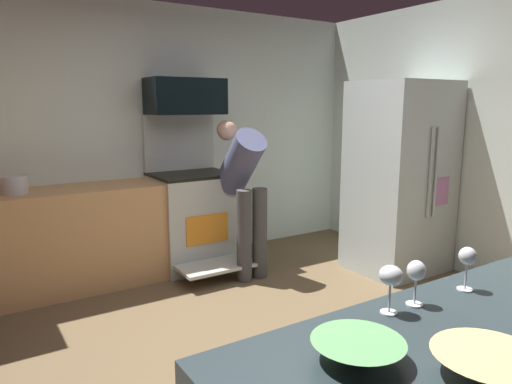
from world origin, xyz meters
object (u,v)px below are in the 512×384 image
at_px(person_cook, 243,184).
at_px(mixing_bowl_small, 489,367).
at_px(microwave, 186,96).
at_px(mixing_bowl_prep, 358,351).
at_px(refrigerator, 400,178).
at_px(wine_glass_far, 391,277).
at_px(stock_pot, 13,185).
at_px(wine_glass_extra, 416,273).
at_px(oven_range, 193,216).
at_px(wine_glass_mid, 467,258).

height_order(person_cook, mixing_bowl_small, person_cook).
distance_m(microwave, person_cook, 1.05).
bearing_deg(mixing_bowl_small, mixing_bowl_prep, 132.11).
height_order(microwave, person_cook, microwave).
distance_m(microwave, refrigerator, 2.23).
xyz_separation_m(person_cook, mixing_bowl_small, (-1.10, -3.09, 0.06)).
relative_size(wine_glass_far, stock_pot, 0.78).
distance_m(person_cook, wine_glass_extra, 2.83).
distance_m(microwave, mixing_bowl_small, 3.85).
relative_size(refrigerator, wine_glass_far, 10.53).
height_order(mixing_bowl_small, mixing_bowl_prep, mixing_bowl_small).
bearing_deg(wine_glass_extra, refrigerator, 41.68).
bearing_deg(mixing_bowl_small, oven_range, 77.38).
distance_m(mixing_bowl_prep, wine_glass_extra, 0.48).
relative_size(microwave, refrigerator, 0.40).
relative_size(microwave, stock_pot, 3.33).
relative_size(mixing_bowl_prep, stock_pot, 1.21).
xyz_separation_m(refrigerator, mixing_bowl_small, (-2.47, -2.42, 0.02)).
xyz_separation_m(microwave, wine_glass_far, (-0.72, -3.27, -0.66)).
bearing_deg(wine_glass_extra, stock_pot, 107.27).
height_order(wine_glass_extra, stock_pot, wine_glass_extra).
height_order(microwave, stock_pot, microwave).
bearing_deg(microwave, oven_range, -90.00).
height_order(refrigerator, wine_glass_mid, refrigerator).
xyz_separation_m(person_cook, mixing_bowl_prep, (-1.33, -2.84, 0.05)).
xyz_separation_m(mixing_bowl_prep, wine_glass_mid, (0.73, 0.15, 0.10)).
height_order(person_cook, stock_pot, person_cook).
bearing_deg(person_cook, oven_range, 120.60).
bearing_deg(wine_glass_extra, oven_range, 79.53).
bearing_deg(wine_glass_far, mixing_bowl_prep, -152.15).
bearing_deg(mixing_bowl_small, stock_pot, 102.14).
distance_m(person_cook, wine_glass_far, 2.87).
height_order(wine_glass_far, stock_pot, wine_glass_far).
bearing_deg(refrigerator, oven_range, 144.78).
relative_size(mixing_bowl_prep, wine_glass_extra, 1.59).
xyz_separation_m(person_cook, wine_glass_extra, (-0.89, -2.68, 0.14)).
height_order(wine_glass_mid, wine_glass_extra, wine_glass_mid).
distance_m(refrigerator, stock_pot, 3.46).
bearing_deg(microwave, wine_glass_extra, -100.18).
distance_m(wine_glass_extra, stock_pot, 3.35).
height_order(wine_glass_far, wine_glass_extra, wine_glass_far).
bearing_deg(refrigerator, person_cook, 153.79).
bearing_deg(mixing_bowl_prep, wine_glass_mid, 11.69).
relative_size(microwave, mixing_bowl_prep, 2.76).
relative_size(refrigerator, person_cook, 1.25).
xyz_separation_m(mixing_bowl_prep, wine_glass_far, (0.31, 0.17, 0.10)).
bearing_deg(mixing_bowl_small, wine_glass_extra, 62.33).
bearing_deg(refrigerator, stock_pot, 159.88).
height_order(mixing_bowl_prep, wine_glass_extra, wine_glass_extra).
height_order(refrigerator, mixing_bowl_prep, refrigerator).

